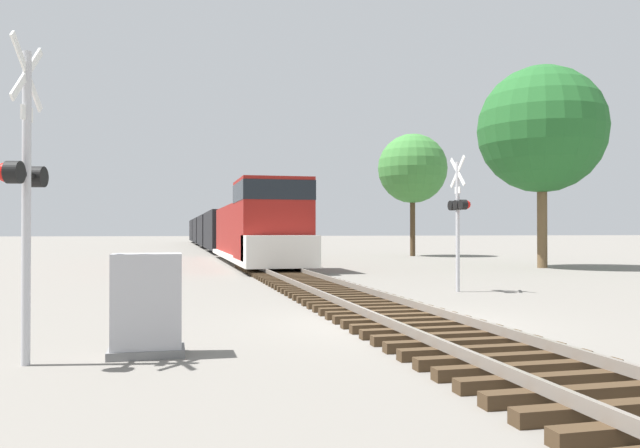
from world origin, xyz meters
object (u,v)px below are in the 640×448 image
relay_cabinet (147,305)px  tree_mid_background (413,169)px  crossing_signal_near (25,183)px  freight_train (216,231)px  tree_far_right (542,130)px  crossing_signal_far (459,211)px

relay_cabinet → tree_mid_background: size_ratio=0.17×
crossing_signal_near → tree_mid_background: 38.08m
freight_train → crossing_signal_near: crossing_signal_near is taller
freight_train → crossing_signal_near: size_ratio=17.63×
freight_train → relay_cabinet: bearing=-95.1°
crossing_signal_near → tree_mid_background: tree_mid_background is taller
crossing_signal_near → relay_cabinet: 2.39m
freight_train → crossing_signal_near: 53.89m
crossing_signal_near → tree_far_right: tree_far_right is taller
crossing_signal_near → crossing_signal_far: bearing=140.9°
tree_far_right → freight_train: bearing=110.7°
relay_cabinet → tree_far_right: (18.15, 17.78, 6.08)m
crossing_signal_far → tree_far_right: size_ratio=0.41×
crossing_signal_near → crossing_signal_far: size_ratio=1.10×
crossing_signal_far → tree_far_right: bearing=-43.9°
crossing_signal_near → tree_far_right: bearing=145.7°
crossing_signal_near → tree_mid_background: (18.91, 32.83, 3.80)m
crossing_signal_far → tree_far_right: 14.46m
freight_train → tree_far_right: (13.40, -35.45, 5.01)m
relay_cabinet → tree_far_right: size_ratio=0.15×
freight_train → tree_far_right: tree_far_right is taller
freight_train → tree_mid_background: (12.55, -20.67, 4.49)m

